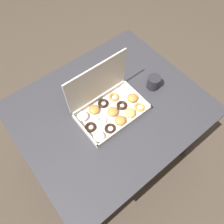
{
  "coord_description": "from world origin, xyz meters",
  "views": [
    {
      "loc": [
        -0.4,
        -0.52,
        1.79
      ],
      "look_at": [
        -0.01,
        -0.04,
        0.74
      ],
      "focal_mm": 35.0,
      "sensor_mm": 36.0,
      "label": 1
    }
  ],
  "objects": [
    {
      "name": "dining_table",
      "position": [
        0.0,
        0.0,
        0.62
      ],
      "size": [
        1.05,
        0.89,
        0.72
      ],
      "color": "#2D2D33",
      "rests_on": "ground_plane"
    },
    {
      "name": "donut_box",
      "position": [
        -0.02,
        -0.01,
        0.77
      ],
      "size": [
        0.38,
        0.25,
        0.29
      ],
      "color": "silver",
      "rests_on": "dining_table"
    },
    {
      "name": "ground_plane",
      "position": [
        0.0,
        0.0,
        0.0
      ],
      "size": [
        8.0,
        8.0,
        0.0
      ],
      "primitive_type": "plane",
      "color": "#42382D"
    },
    {
      "name": "coffee_mug",
      "position": [
        0.3,
        -0.04,
        0.76
      ],
      "size": [
        0.08,
        0.08,
        0.08
      ],
      "color": "#232328",
      "rests_on": "dining_table"
    }
  ]
}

